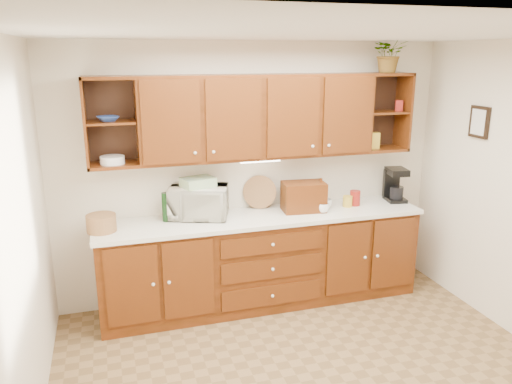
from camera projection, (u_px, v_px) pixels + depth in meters
ceiling at (333, 33)px, 3.14m from camera, size 4.00×4.00×0.00m
back_wall at (254, 173)px, 5.10m from camera, size 4.00×0.00×4.00m
left_wall at (13, 261)px, 2.93m from camera, size 0.00×3.50×3.50m
base_cabinets at (262, 261)px, 5.05m from camera, size 3.20×0.60×0.90m
countertop at (263, 217)px, 4.92m from camera, size 3.24×0.64×0.04m
upper_cabinets at (259, 116)px, 4.80m from camera, size 3.20×0.33×0.80m
undercabinet_light at (260, 161)px, 4.86m from camera, size 0.40×0.05×0.02m
framed_picture at (479, 122)px, 4.72m from camera, size 0.03×0.24×0.30m
wicker_basket at (101, 223)px, 4.45m from camera, size 0.33×0.33×0.15m
microwave at (199, 202)px, 4.82m from camera, size 0.64×0.53×0.31m
towel_stack at (198, 182)px, 4.76m from camera, size 0.35×0.29×0.09m
wine_bottle at (165, 207)px, 4.70m from camera, size 0.09×0.09×0.28m
woven_tray at (260, 207)px, 5.15m from camera, size 0.35×0.18×0.34m
bread_box at (304, 197)px, 5.02m from camera, size 0.45×0.31×0.30m
mug_tree at (320, 205)px, 5.06m from camera, size 0.32×0.30×0.33m
canister_red at (355, 198)px, 5.22m from camera, size 0.12×0.12×0.16m
canister_white at (322, 198)px, 5.19m from camera, size 0.09×0.09×0.17m
canister_yellow at (347, 201)px, 5.18m from camera, size 0.12×0.12×0.11m
coffee_maker at (395, 185)px, 5.37m from camera, size 0.23×0.28×0.36m
bowl_stack at (108, 119)px, 4.38m from camera, size 0.23×0.23×0.05m
plate_stack at (112, 160)px, 4.47m from camera, size 0.23×0.23×0.07m
pantry_box_yellow at (374, 141)px, 5.19m from camera, size 0.10×0.08×0.17m
pantry_box_red at (399, 106)px, 5.17m from camera, size 0.10×0.09×0.11m
potted_plant at (390, 53)px, 4.95m from camera, size 0.41×0.38×0.38m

